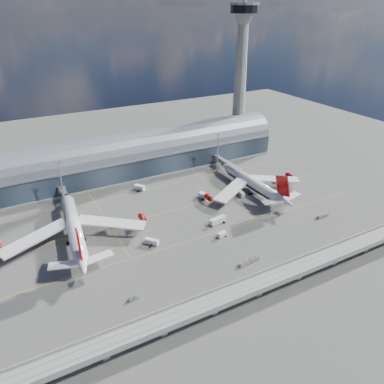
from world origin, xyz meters
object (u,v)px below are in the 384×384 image
service_truck_1 (222,235)px  service_truck_0 (152,242)px  floodlight_mast_left (61,182)px  service_truck_5 (139,188)px  control_tower (240,80)px  airliner_right (253,184)px  service_truck_4 (203,196)px  cargo_train_2 (323,216)px  cargo_train_0 (134,298)px  floodlight_mast_right (218,151)px  cargo_train_1 (250,261)px  service_truck_3 (241,194)px  airliner_left (74,229)px  service_truck_2 (218,221)px

service_truck_1 → service_truck_0: bearing=60.5°
floodlight_mast_left → service_truck_5: (43.14, -3.29, -11.99)m
control_tower → airliner_right: control_tower is taller
control_tower → service_truck_0: size_ratio=15.61×
service_truck_4 → cargo_train_2: 65.91m
service_truck_1 → cargo_train_0: 55.78m
control_tower → floodlight_mast_right: 58.76m
floodlight_mast_left → service_truck_4: floodlight_mast_left is taller
floodlight_mast_left → cargo_train_0: bearing=-85.4°
service_truck_1 → cargo_train_1: size_ratio=0.43×
control_tower → floodlight_mast_right: bearing=-141.3°
control_tower → service_truck_5: bearing=-161.2°
service_truck_3 → cargo_train_1: (-33.36, -53.51, -0.44)m
airliner_left → service_truck_5: (46.16, 35.76, -4.74)m
service_truck_5 → service_truck_2: bearing=-102.8°
service_truck_2 → service_truck_4: bearing=-24.1°
service_truck_1 → floodlight_mast_left: bearing=28.9°
service_truck_3 → cargo_train_0: 99.11m
control_tower → service_truck_4: bearing=-137.4°
service_truck_1 → cargo_train_1: 22.67m
airliner_right → cargo_train_2: size_ratio=9.35×
service_truck_2 → cargo_train_0: bearing=109.6°
service_truck_5 → cargo_train_1: size_ratio=0.63×
airliner_right → service_truck_4: (-29.98, 7.11, -3.81)m
airliner_left → service_truck_4: bearing=12.9°
cargo_train_1 → cargo_train_2: (57.09, 13.20, -0.12)m
airliner_right → cargo_train_0: airliner_right is taller
floodlight_mast_left → service_truck_1: size_ratio=5.50×
service_truck_5 → airliner_left: bearing=-175.9°
service_truck_3 → cargo_train_2: size_ratio=0.83×
cargo_train_0 → cargo_train_1: size_ratio=0.41×
airliner_left → cargo_train_0: (10.18, -50.51, -5.60)m
floodlight_mast_left → floodlight_mast_right: bearing=0.0°
floodlight_mast_left → cargo_train_0: size_ratio=5.76×
service_truck_2 → cargo_train_2: bearing=-121.2°
service_truck_4 → service_truck_3: bearing=-39.5°
control_tower → service_truck_1: size_ratio=22.03×
service_truck_1 → service_truck_5: bearing=2.1°
airliner_left → cargo_train_0: size_ratio=16.43×
service_truck_1 → cargo_train_0: size_ratio=1.05×
floodlight_mast_left → airliner_right: 108.44m
service_truck_3 → airliner_right: bearing=15.5°
floodlight_mast_right → cargo_train_2: 81.70m
floodlight_mast_left → airliner_left: floodlight_mast_left is taller
cargo_train_0 → cargo_train_1: cargo_train_1 is taller
service_truck_5 → floodlight_mast_right: bearing=-30.4°
airliner_right → service_truck_3: size_ratio=11.30×
service_truck_0 → service_truck_3: service_truck_0 is taller
service_truck_4 → cargo_train_2: size_ratio=0.87×
service_truck_0 → airliner_right: bearing=-22.2°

